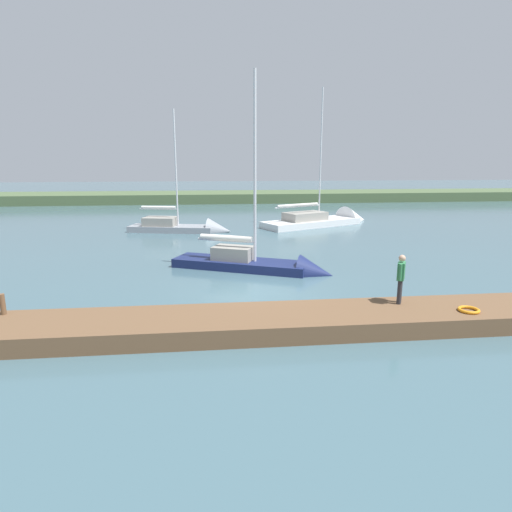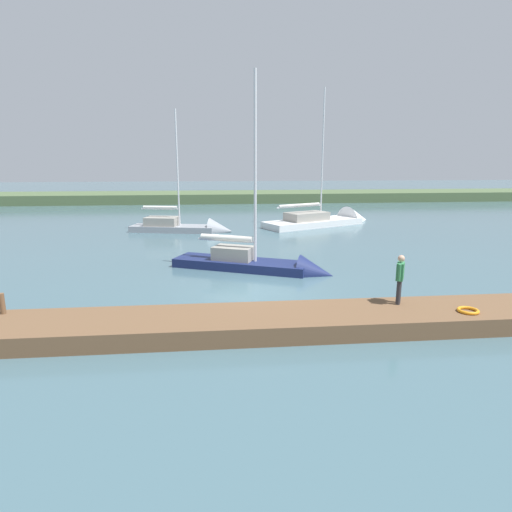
# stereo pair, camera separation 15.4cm
# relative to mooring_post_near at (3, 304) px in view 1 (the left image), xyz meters

# --- Properties ---
(ground_plane) EXTENTS (200.00, 200.00, 0.00)m
(ground_plane) POSITION_rel_mooring_post_near_xyz_m (-8.28, -3.41, -0.90)
(ground_plane) COLOR #42606B
(far_shoreline) EXTENTS (180.00, 8.00, 2.40)m
(far_shoreline) POSITION_rel_mooring_post_near_xyz_m (-8.28, -43.68, -0.90)
(far_shoreline) COLOR #4C603D
(far_shoreline) RESTS_ON ground_plane
(dock_pier) EXTENTS (21.80, 2.40, 0.57)m
(dock_pier) POSITION_rel_mooring_post_near_xyz_m (-8.28, 0.84, -0.62)
(dock_pier) COLOR brown
(dock_pier) RESTS_ON ground_plane
(mooring_post_near) EXTENTS (0.16, 0.16, 0.66)m
(mooring_post_near) POSITION_rel_mooring_post_near_xyz_m (0.00, 0.00, 0.00)
(mooring_post_near) COLOR brown
(mooring_post_near) RESTS_ON dock_pier
(life_ring_buoy) EXTENTS (0.66, 0.66, 0.10)m
(life_ring_buoy) POSITION_rel_mooring_post_near_xyz_m (-14.47, 1.32, -0.28)
(life_ring_buoy) COLOR orange
(life_ring_buoy) RESTS_ON dock_pier
(sailboat_far_right) EXTENTS (7.94, 3.55, 9.74)m
(sailboat_far_right) POSITION_rel_mooring_post_near_xyz_m (-4.67, -18.82, -0.67)
(sailboat_far_right) COLOR gray
(sailboat_far_right) RESTS_ON ground_plane
(sailboat_behind_pier) EXTENTS (7.96, 4.85, 10.13)m
(sailboat_behind_pier) POSITION_rel_mooring_post_near_xyz_m (-8.83, -6.74, -0.76)
(sailboat_behind_pier) COLOR navy
(sailboat_behind_pier) RESTS_ON ground_plane
(sailboat_inner_slip) EXTENTS (10.55, 6.96, 12.12)m
(sailboat_inner_slip) POSITION_rel_mooring_post_near_xyz_m (-16.45, -21.60, -0.72)
(sailboat_inner_slip) COLOR white
(sailboat_inner_slip) RESTS_ON ground_plane
(person_on_dock) EXTENTS (0.41, 0.56, 1.65)m
(person_on_dock) POSITION_rel_mooring_post_near_xyz_m (-12.62, 0.31, 0.62)
(person_on_dock) COLOR #28282D
(person_on_dock) RESTS_ON dock_pier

